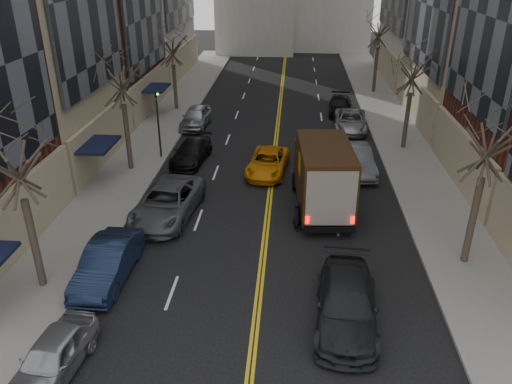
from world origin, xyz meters
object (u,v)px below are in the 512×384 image
observer_sedan (346,304)px  pedestrian (297,216)px  taxi (268,162)px  ups_truck (323,176)px

observer_sedan → pedestrian: size_ratio=3.71×
taxi → pedestrian: pedestrian is taller
observer_sedan → pedestrian: 6.81m
taxi → ups_truck: bearing=-48.9°
observer_sedan → taxi: size_ratio=1.16×
taxi → pedestrian: (1.77, -6.91, 0.09)m
observer_sedan → taxi: bearing=109.3°
pedestrian → ups_truck: bearing=-44.8°
observer_sedan → pedestrian: (-1.82, 6.56, -0.04)m
ups_truck → observer_sedan: size_ratio=1.24×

